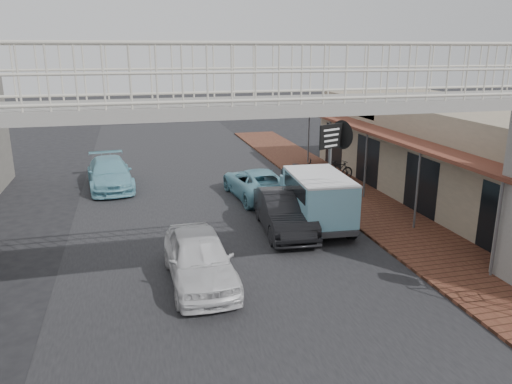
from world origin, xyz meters
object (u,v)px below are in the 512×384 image
angkot_curb (257,183)px  white_hatchback (199,258)px  angkot_van (317,194)px  motorcycle_far (339,171)px  angkot_far (110,173)px  arrow_sign (346,135)px  motorcycle_near (300,168)px  dark_sedan (284,212)px

angkot_curb → white_hatchback: bearing=60.0°
angkot_van → motorcycle_far: 6.63m
angkot_far → angkot_curb: bearing=-32.5°
angkot_curb → arrow_sign: arrow_sign is taller
white_hatchback → angkot_van: angkot_van is taller
white_hatchback → motorcycle_near: (6.38, 9.99, -0.13)m
angkot_van → arrow_sign: bearing=55.1°
angkot_curb → arrow_sign: 4.29m
dark_sedan → motorcycle_far: 7.43m
angkot_curb → angkot_van: bearing=100.0°
angkot_curb → motorcycle_near: 3.65m
motorcycle_far → angkot_van: bearing=139.8°
angkot_far → angkot_van: 10.46m
dark_sedan → motorcycle_near: size_ratio=2.31×
dark_sedan → motorcycle_near: dark_sedan is taller
angkot_curb → motorcycle_far: bearing=-166.9°
arrow_sign → dark_sedan: bearing=-162.6°
white_hatchback → motorcycle_near: white_hatchback is taller
angkot_curb → angkot_far: (-6.23, 3.16, 0.05)m
dark_sedan → angkot_far: (-6.11, 7.56, -0.04)m
dark_sedan → angkot_curb: dark_sedan is taller
motorcycle_near → white_hatchback: bearing=160.8°
angkot_far → motorcycle_near: size_ratio=2.49×
motorcycle_near → motorcycle_far: motorcycle_near is taller
dark_sedan → motorcycle_near: (2.92, 6.73, -0.12)m
dark_sedan → angkot_van: size_ratio=1.04×
white_hatchback → arrow_sign: (7.05, 6.34, 2.07)m
angkot_van → white_hatchback: bearing=-140.5°
angkot_curb → motorcycle_far: 4.69m
white_hatchback → angkot_curb: 8.45m
white_hatchback → angkot_van: size_ratio=1.02×
white_hatchback → angkot_van: bearing=34.7°
angkot_far → arrow_sign: 10.89m
motorcycle_near → motorcycle_far: bearing=-104.7°
angkot_van → motorcycle_near: angkot_van is taller
angkot_far → motorcycle_near: (9.03, -0.83, -0.09)m
dark_sedan → angkot_van: (1.26, 0.15, 0.55)m
angkot_curb → angkot_van: size_ratio=1.09×
motorcycle_far → arrow_sign: (-1.00, -2.76, 2.22)m
dark_sedan → angkot_van: 1.38m
angkot_far → arrow_sign: arrow_sign is taller
angkot_far → angkot_van: angkot_van is taller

